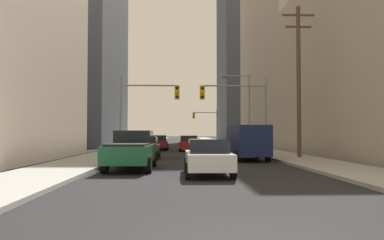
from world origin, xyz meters
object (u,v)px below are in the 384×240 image
(sedan_maroon, at_px, (158,143))
(sedan_red, at_px, (189,143))
(sedan_grey, at_px, (145,148))
(pickup_truck_green, at_px, (132,150))
(sedan_white, at_px, (208,157))
(sedan_black, at_px, (159,142))
(cargo_van_navy, at_px, (247,140))
(traffic_signal_near_left, at_px, (146,103))
(traffic_signal_far_right, at_px, (206,120))
(traffic_signal_near_right, at_px, (237,103))

(sedan_maroon, xyz_separation_m, sedan_red, (3.08, -1.67, 0.00))
(sedan_grey, xyz_separation_m, sedan_red, (3.28, 10.98, 0.00))
(pickup_truck_green, relative_size, sedan_red, 1.28)
(sedan_maroon, height_order, sedan_red, same)
(sedan_white, bearing_deg, sedan_maroon, 98.31)
(sedan_maroon, distance_m, sedan_red, 3.50)
(sedan_black, bearing_deg, cargo_van_navy, -70.43)
(pickup_truck_green, relative_size, traffic_signal_near_left, 0.91)
(sedan_grey, distance_m, traffic_signal_near_left, 4.30)
(pickup_truck_green, distance_m, traffic_signal_far_right, 48.94)
(sedan_white, distance_m, traffic_signal_near_right, 13.80)
(sedan_maroon, relative_size, traffic_signal_near_left, 0.71)
(traffic_signal_far_right, bearing_deg, traffic_signal_near_left, -100.81)
(sedan_red, distance_m, traffic_signal_near_left, 9.52)
(sedan_red, height_order, sedan_black, same)
(cargo_van_navy, bearing_deg, sedan_maroon, 115.12)
(sedan_maroon, height_order, traffic_signal_far_right, traffic_signal_far_right)
(sedan_grey, distance_m, sedan_maroon, 12.65)
(pickup_truck_green, height_order, sedan_red, pickup_truck_green)
(sedan_red, xyz_separation_m, traffic_signal_near_right, (3.46, -8.24, 3.34))
(traffic_signal_near_left, distance_m, traffic_signal_near_right, 6.91)
(sedan_white, height_order, traffic_signal_near_right, traffic_signal_near_right)
(sedan_white, relative_size, sedan_grey, 1.00)
(pickup_truck_green, xyz_separation_m, cargo_van_navy, (6.78, 6.04, 0.35))
(pickup_truck_green, xyz_separation_m, sedan_grey, (-0.02, 7.46, -0.16))
(sedan_grey, xyz_separation_m, sedan_black, (0.01, 17.68, 0.00))
(sedan_white, relative_size, traffic_signal_near_left, 0.70)
(pickup_truck_green, relative_size, sedan_grey, 1.29)
(cargo_van_navy, xyz_separation_m, sedan_grey, (-6.80, 1.43, -0.52))
(sedan_black, relative_size, traffic_signal_far_right, 0.70)
(traffic_signal_near_right, bearing_deg, cargo_van_navy, -89.11)
(sedan_red, xyz_separation_m, traffic_signal_near_left, (-3.45, -8.24, 3.31))
(sedan_black, distance_m, traffic_signal_near_right, 16.71)
(traffic_signal_near_left, height_order, traffic_signal_near_right, same)
(cargo_van_navy, distance_m, traffic_signal_near_right, 5.04)
(sedan_red, distance_m, sedan_black, 7.45)
(sedan_white, height_order, traffic_signal_near_left, traffic_signal_near_left)
(pickup_truck_green, distance_m, sedan_black, 25.14)
(traffic_signal_near_left, bearing_deg, cargo_van_navy, -30.90)
(sedan_grey, distance_m, sedan_red, 11.46)
(cargo_van_navy, distance_m, sedan_grey, 6.97)
(cargo_van_navy, height_order, traffic_signal_near_right, traffic_signal_near_right)
(traffic_signal_near_right, bearing_deg, sedan_white, -103.77)
(sedan_grey, xyz_separation_m, sedan_maroon, (0.20, 12.65, 0.00))
(sedan_maroon, bearing_deg, pickup_truck_green, -90.51)
(traffic_signal_near_right, bearing_deg, sedan_black, 114.25)
(sedan_white, relative_size, traffic_signal_near_right, 0.70)
(cargo_van_navy, relative_size, traffic_signal_far_right, 0.88)
(pickup_truck_green, height_order, sedan_black, pickup_truck_green)
(pickup_truck_green, bearing_deg, traffic_signal_far_right, 81.66)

